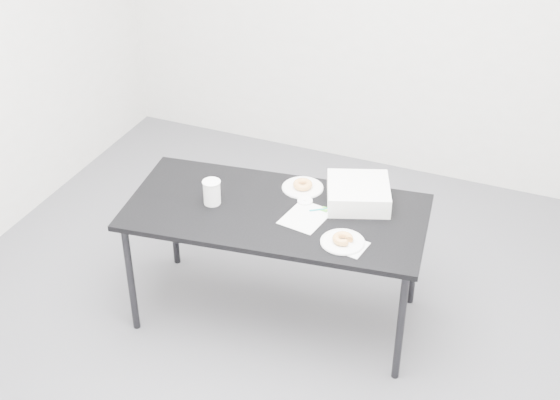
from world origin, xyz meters
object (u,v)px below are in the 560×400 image
at_px(donut_near, 343,239).
at_px(donut_far, 303,184).
at_px(plate_near, 343,242).
at_px(bakery_box, 358,193).
at_px(table, 276,219).
at_px(scorecard, 306,217).
at_px(coffee_cup, 212,192).
at_px(plate_far, 303,188).
at_px(pen, 321,209).

height_order(donut_near, donut_far, donut_near).
height_order(plate_near, bakery_box, bakery_box).
height_order(table, donut_far, donut_far).
height_order(scorecard, bakery_box, bakery_box).
xyz_separation_m(donut_near, bakery_box, (-0.04, 0.38, 0.03)).
bearing_deg(coffee_cup, plate_near, -5.78).
distance_m(plate_near, coffee_cup, 0.75).
bearing_deg(bakery_box, plate_far, 156.93).
bearing_deg(pen, donut_far, 100.73).
height_order(plate_near, plate_far, plate_near).
bearing_deg(pen, coffee_cup, 161.58).
bearing_deg(table, plate_near, -26.32).
relative_size(scorecard, coffee_cup, 1.89).
relative_size(donut_near, donut_far, 0.97).
xyz_separation_m(scorecard, plate_far, (-0.11, 0.25, 0.00)).
xyz_separation_m(table, scorecard, (0.17, -0.00, 0.05)).
height_order(coffee_cup, bakery_box, coffee_cup).
height_order(pen, bakery_box, bakery_box).
xyz_separation_m(pen, donut_near, (0.20, -0.23, 0.02)).
bearing_deg(table, donut_far, 70.85).
relative_size(table, coffee_cup, 12.15).
height_order(scorecard, plate_far, plate_far).
bearing_deg(scorecard, coffee_cup, -163.49).
xyz_separation_m(table, coffee_cup, (-0.33, -0.07, 0.12)).
xyz_separation_m(plate_near, donut_near, (0.00, 0.00, 0.02)).
bearing_deg(donut_far, plate_near, -47.48).
relative_size(pen, coffee_cup, 0.88).
distance_m(plate_far, donut_far, 0.02).
bearing_deg(pen, plate_near, -83.03).
relative_size(plate_far, donut_far, 2.13).
distance_m(scorecard, plate_far, 0.28).
xyz_separation_m(plate_far, bakery_box, (0.32, -0.02, 0.05)).
height_order(pen, coffee_cup, coffee_cup).
distance_m(plate_near, donut_near, 0.02).
bearing_deg(plate_far, table, -101.76).
bearing_deg(plate_near, table, 161.07).
height_order(pen, plate_near, pen).
distance_m(table, coffee_cup, 0.36).
xyz_separation_m(scorecard, plate_near, (0.25, -0.14, 0.00)).
bearing_deg(donut_far, coffee_cup, -140.60).
distance_m(scorecard, donut_far, 0.28).
bearing_deg(scorecard, donut_near, -20.63).
height_order(scorecard, coffee_cup, coffee_cup).
bearing_deg(bakery_box, scorecard, -150.95).
distance_m(pen, coffee_cup, 0.57).
bearing_deg(donut_far, scorecard, -65.72).
relative_size(donut_far, bakery_box, 0.33).
relative_size(pen, donut_far, 1.12).
xyz_separation_m(plate_near, coffee_cup, (-0.75, 0.08, 0.06)).
distance_m(donut_near, donut_far, 0.53).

